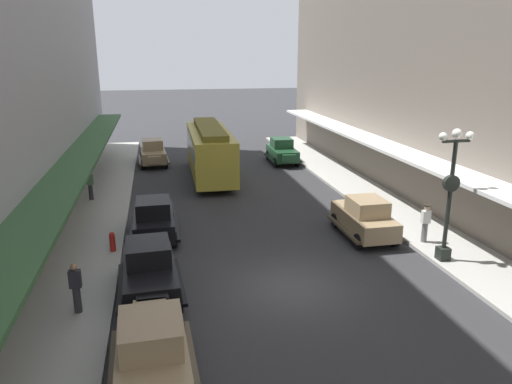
# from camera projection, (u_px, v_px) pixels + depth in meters

# --- Properties ---
(ground_plane) EXTENTS (200.00, 200.00, 0.00)m
(ground_plane) POSITION_uv_depth(u_px,v_px,m) (291.00, 287.00, 16.82)
(ground_plane) COLOR #2D2D30
(sidewalk_left) EXTENTS (3.00, 60.00, 0.15)m
(sidewalk_left) POSITION_uv_depth(u_px,v_px,m) (66.00, 307.00, 15.33)
(sidewalk_left) COLOR #A8A59E
(sidewalk_left) RESTS_ON ground
(sidewalk_right) EXTENTS (3.00, 60.00, 0.15)m
(sidewalk_right) POSITION_uv_depth(u_px,v_px,m) (479.00, 267.00, 18.27)
(sidewalk_right) COLOR #A8A59E
(sidewalk_right) RESTS_ON ground
(parked_car_0) EXTENTS (2.15, 4.27, 1.84)m
(parked_car_0) POSITION_uv_depth(u_px,v_px,m) (364.00, 217.00, 21.24)
(parked_car_0) COLOR #997F5B
(parked_car_0) RESTS_ON ground
(parked_car_1) EXTENTS (2.22, 4.29, 1.84)m
(parked_car_1) POSITION_uv_depth(u_px,v_px,m) (282.00, 150.00, 35.87)
(parked_car_1) COLOR #193D23
(parked_car_1) RESTS_ON ground
(parked_car_2) EXTENTS (2.31, 4.32, 1.84)m
(parked_car_2) POSITION_uv_depth(u_px,v_px,m) (149.00, 269.00, 16.03)
(parked_car_2) COLOR black
(parked_car_2) RESTS_ON ground
(parked_car_3) EXTENTS (2.31, 4.32, 1.84)m
(parked_car_3) POSITION_uv_depth(u_px,v_px,m) (153.00, 152.00, 35.26)
(parked_car_3) COLOR #997F5B
(parked_car_3) RESTS_ON ground
(parked_car_4) EXTENTS (2.24, 4.30, 1.84)m
(parked_car_4) POSITION_uv_depth(u_px,v_px,m) (152.00, 348.00, 11.75)
(parked_car_4) COLOR #997F5B
(parked_car_4) RESTS_ON ground
(parked_car_5) EXTENTS (2.16, 4.27, 1.84)m
(parked_car_5) POSITION_uv_depth(u_px,v_px,m) (154.00, 218.00, 21.11)
(parked_car_5) COLOR black
(parked_car_5) RESTS_ON ground
(streetcar) EXTENTS (2.71, 9.65, 3.46)m
(streetcar) POSITION_uv_depth(u_px,v_px,m) (210.00, 149.00, 31.29)
(streetcar) COLOR gold
(streetcar) RESTS_ON ground
(lamp_post_with_clock) EXTENTS (1.42, 0.44, 5.16)m
(lamp_post_with_clock) POSITION_uv_depth(u_px,v_px,m) (450.00, 190.00, 17.96)
(lamp_post_with_clock) COLOR black
(lamp_post_with_clock) RESTS_ON sidewalk_right
(fire_hydrant) EXTENTS (0.24, 0.24, 0.82)m
(fire_hydrant) POSITION_uv_depth(u_px,v_px,m) (112.00, 241.00, 19.45)
(fire_hydrant) COLOR #B21E19
(fire_hydrant) RESTS_ON sidewalk_left
(pedestrian_0) EXTENTS (0.36, 0.28, 1.67)m
(pedestrian_0) POSITION_uv_depth(u_px,v_px,m) (425.00, 223.00, 20.27)
(pedestrian_0) COLOR slate
(pedestrian_0) RESTS_ON sidewalk_right
(pedestrian_1) EXTENTS (0.36, 0.24, 1.64)m
(pedestrian_1) POSITION_uv_depth(u_px,v_px,m) (76.00, 287.00, 14.70)
(pedestrian_1) COLOR #2D2D33
(pedestrian_1) RESTS_ON sidewalk_left
(pedestrian_2) EXTENTS (0.36, 0.28, 1.67)m
(pedestrian_2) POSITION_uv_depth(u_px,v_px,m) (90.00, 184.00, 26.22)
(pedestrian_2) COLOR #2D2D33
(pedestrian_2) RESTS_ON sidewalk_left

